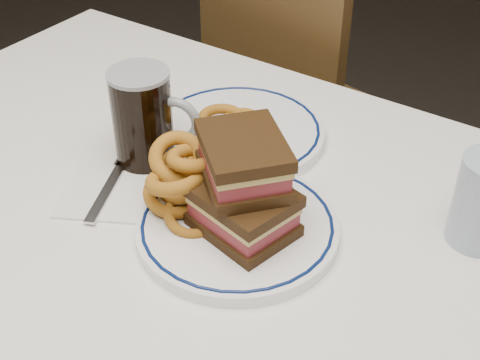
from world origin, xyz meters
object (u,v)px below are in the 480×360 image
Objects in this scene: reuben_sandwich at (243,186)px; far_plate at (237,132)px; main_plate at (237,227)px; beer_mug at (144,117)px; chair_far at (297,115)px.

reuben_sandwich reaches higher than far_plate.
main_plate is 1.79× the size of beer_mug.
chair_far is at bearing 108.79° from far_plate.
reuben_sandwich is at bearing -53.59° from far_plate.
reuben_sandwich is 0.22m from beer_mug.
chair_far is 0.61m from far_plate.
chair_far reaches higher than main_plate.
main_plate is 0.23m from far_plate.
chair_far is at bearing 98.74° from beer_mug.
main_plate is (0.30, -0.70, 0.28)m from chair_far.
chair_far is 3.19× the size of far_plate.
beer_mug reaches higher than chair_far.
chair_far is at bearing 113.44° from main_plate.
beer_mug is at bearing -120.91° from far_plate.
beer_mug is at bearing -81.26° from chair_far.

